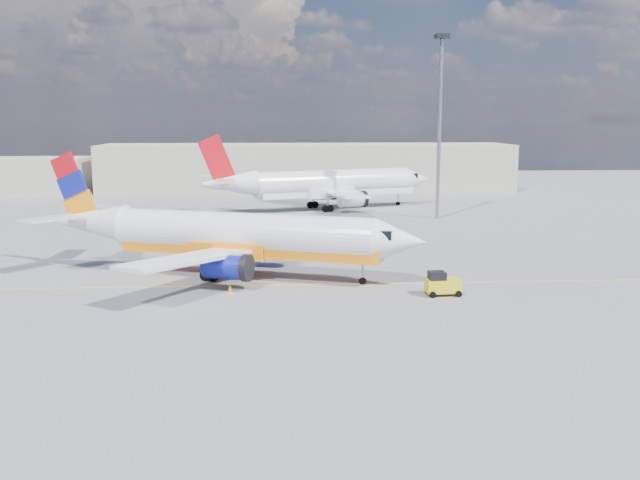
{
  "coord_description": "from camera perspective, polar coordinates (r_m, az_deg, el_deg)",
  "views": [
    {
      "loc": [
        -0.8,
        -48.93,
        12.21
      ],
      "look_at": [
        2.53,
        2.34,
        3.5
      ],
      "focal_mm": 40.0,
      "sensor_mm": 36.0,
      "label": 1
    }
  ],
  "objects": [
    {
      "name": "main_jet",
      "position": [
        56.29,
        -7.06,
        0.36
      ],
      "size": [
        31.68,
        23.98,
        9.67
      ],
      "rotation": [
        0.0,
        0.0,
        -0.36
      ],
      "color": "white",
      "rests_on": "ground"
    },
    {
      "name": "gse_tug",
      "position": [
        50.77,
        9.73,
        -3.49
      ],
      "size": [
        2.48,
        1.63,
        1.71
      ],
      "rotation": [
        0.0,
        0.0,
        0.06
      ],
      "color": "black",
      "rests_on": "ground"
    },
    {
      "name": "terminal_annex",
      "position": [
        129.09,
        -23.81,
        4.72
      ],
      "size": [
        26.0,
        10.0,
        6.0
      ],
      "primitive_type": "cube",
      "color": "#BDB7A3",
      "rests_on": "ground"
    },
    {
      "name": "traffic_cone",
      "position": [
        51.27,
        -7.21,
        -3.91
      ],
      "size": [
        0.41,
        0.41,
        0.57
      ],
      "color": "white",
      "rests_on": "ground"
    },
    {
      "name": "second_jet",
      "position": [
        97.38,
        0.53,
        4.47
      ],
      "size": [
        34.07,
        25.77,
        10.41
      ],
      "rotation": [
        0.0,
        0.0,
        0.37
      ],
      "color": "white",
      "rests_on": "ground"
    },
    {
      "name": "taxi_line",
      "position": [
        53.35,
        -2.76,
        -3.61
      ],
      "size": [
        70.0,
        0.15,
        0.01
      ],
      "primitive_type": "cube",
      "color": "yellow",
      "rests_on": "ground"
    },
    {
      "name": "ground",
      "position": [
        50.44,
        -2.7,
        -4.4
      ],
      "size": [
        240.0,
        240.0,
        0.0
      ],
      "primitive_type": "plane",
      "color": "slate",
      "rests_on": "ground"
    },
    {
      "name": "terminal_main",
      "position": [
        124.34,
        -1.04,
        5.83
      ],
      "size": [
        70.0,
        14.0,
        8.0
      ],
      "primitive_type": "cube",
      "color": "#BDB7A3",
      "rests_on": "ground"
    },
    {
      "name": "floodlight_mast",
      "position": [
        89.4,
        9.57,
        10.24
      ],
      "size": [
        1.63,
        1.63,
        22.32
      ],
      "color": "gray",
      "rests_on": "ground"
    }
  ]
}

